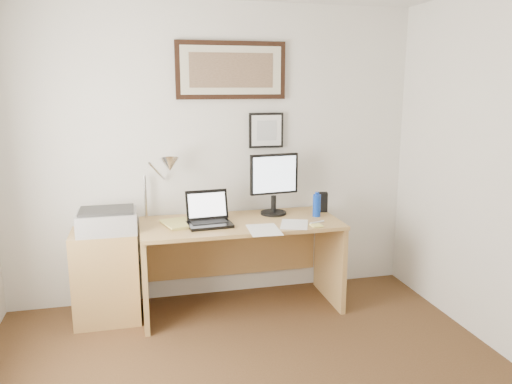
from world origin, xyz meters
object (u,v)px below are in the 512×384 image
object	(u,v)px
laptop	(209,217)
book	(165,226)
side_cabinet	(107,276)
desk	(239,246)
lcd_monitor	(274,181)
water_bottle	(317,205)
printer	(107,221)

from	to	relation	value
laptop	book	bearing A→B (deg)	178.87
book	side_cabinet	bearing A→B (deg)	172.26
side_cabinet	desk	size ratio (longest dim) A/B	0.46
lcd_monitor	laptop	bearing A→B (deg)	-162.93
water_bottle	desk	bearing A→B (deg)	173.64
laptop	lcd_monitor	distance (m)	0.65
laptop	lcd_monitor	world-z (taller)	lcd_monitor
book	desk	xyz separation A→B (m)	(0.60, 0.10, -0.25)
book	desk	distance (m)	0.66
book	lcd_monitor	world-z (taller)	lcd_monitor
side_cabinet	printer	size ratio (longest dim) A/B	1.66
water_bottle	printer	size ratio (longest dim) A/B	0.43
desk	laptop	xyz separation A→B (m)	(-0.26, -0.11, 0.29)
book	printer	distance (m)	0.44
laptop	water_bottle	bearing A→B (deg)	2.03
laptop	printer	distance (m)	0.77
water_bottle	desk	xyz separation A→B (m)	(-0.65, 0.07, -0.33)
lcd_monitor	printer	bearing A→B (deg)	-174.19
lcd_monitor	side_cabinet	bearing A→B (deg)	-175.51
side_cabinet	lcd_monitor	distance (m)	1.55
desk	laptop	bearing A→B (deg)	-158.15
book	laptop	xyz separation A→B (m)	(0.34, -0.01, 0.05)
desk	lcd_monitor	xyz separation A→B (m)	(0.32, 0.07, 0.53)
water_bottle	lcd_monitor	distance (m)	0.41
laptop	desk	bearing A→B (deg)	21.85
water_bottle	desk	world-z (taller)	water_bottle
water_bottle	laptop	size ratio (longest dim) A/B	0.52
water_bottle	book	xyz separation A→B (m)	(-1.26, -0.03, -0.08)
side_cabinet	laptop	size ratio (longest dim) A/B	2.04
side_cabinet	printer	bearing A→B (deg)	-40.65
book	laptop	size ratio (longest dim) A/B	0.82
desk	lcd_monitor	bearing A→B (deg)	12.97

